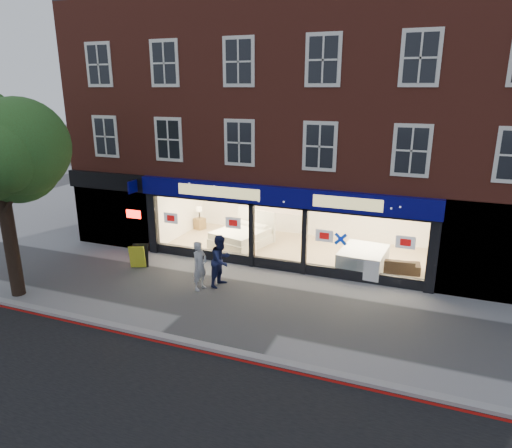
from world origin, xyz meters
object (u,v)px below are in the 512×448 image
Objects in this scene: pedestrian_grey at (200,266)px; pedestrian_blue at (221,261)px; display_bed at (242,236)px; sofa at (395,265)px; mattress_stack at (363,259)px; a_board at (139,256)px.

pedestrian_grey is 0.93× the size of pedestrian_blue.
display_bed is 4.18m from pedestrian_blue.
mattress_stack is at bearing 5.94° from sofa.
a_board is (-9.33, -2.96, 0.11)m from sofa.
pedestrian_blue is (0.56, 0.54, 0.07)m from pedestrian_grey.
display_bed reaches higher than mattress_stack.
a_board is at bearing 88.33° from pedestrian_grey.
a_board is 0.54× the size of pedestrian_grey.
a_board reaches higher than sofa.
display_bed is 4.63m from pedestrian_grey.
mattress_stack is 1.15× the size of pedestrian_blue.
sofa is (1.16, 0.24, -0.14)m from mattress_stack.
mattress_stack is at bearing -3.38° from a_board.
sofa is at bearing 11.71° from mattress_stack.
pedestrian_blue is (0.90, -4.05, 0.46)m from display_bed.
display_bed is 4.64m from a_board.
sofa is 9.79m from a_board.
a_board is at bearing 94.85° from pedestrian_blue.
mattress_stack is at bearing 4.87° from display_bed.
pedestrian_blue reaches higher than pedestrian_grey.
a_board is at bearing -161.60° from mattress_stack.
display_bed is 1.63× the size of pedestrian_grey.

